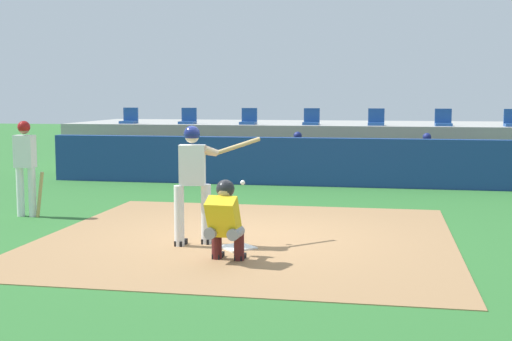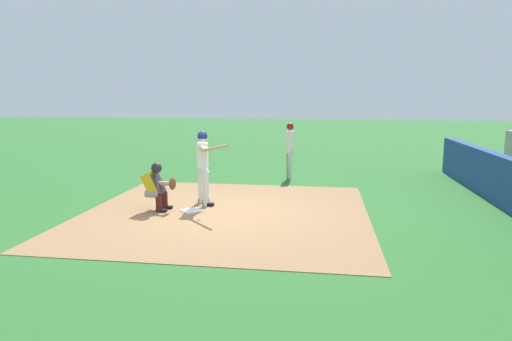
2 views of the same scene
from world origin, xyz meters
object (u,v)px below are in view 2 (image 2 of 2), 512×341
home_plate (192,210)px  on_deck_batter (290,147)px  batter_at_plate (203,163)px  catcher_crouched (158,185)px

home_plate → on_deck_batter: on_deck_batter is taller
home_plate → on_deck_batter: size_ratio=0.25×
batter_at_plate → catcher_crouched: 1.22m
on_deck_batter → catcher_crouched: bearing=-31.6°
home_plate → on_deck_batter: 4.93m
batter_at_plate → on_deck_batter: size_ratio=1.01×
catcher_crouched → on_deck_batter: on_deck_batter is taller
home_plate → on_deck_batter: bearing=156.4°
batter_at_plate → catcher_crouched: (0.69, -0.91, -0.43)m
batter_at_plate → on_deck_batter: 4.17m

